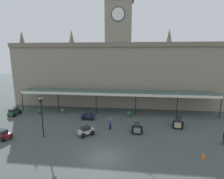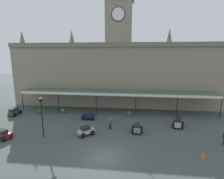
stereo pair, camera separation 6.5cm
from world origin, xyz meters
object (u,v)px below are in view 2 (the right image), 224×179
object	(u,v)px
pedestrian_near_entrance	(224,137)
car_silver_sedan	(86,131)
planter_by_canopy	(40,112)
car_green_estate	(15,112)
victorian_lamppost	(42,113)
planter_forecourt_centre	(129,114)
traffic_cone	(203,155)
planter_near_kerb	(63,111)
car_beige_estate	(178,123)
car_navy_sedan	(88,116)
car_maroon_sedan	(3,135)
car_grey_sedan	(137,128)
pedestrian_beside_cars	(110,123)

from	to	relation	value
pedestrian_near_entrance	car_silver_sedan	bearing A→B (deg)	178.12
planter_by_canopy	car_green_estate	bearing A→B (deg)	-170.97
car_silver_sedan	victorian_lamppost	size ratio (longest dim) A/B	0.43
car_silver_sedan	planter_forecourt_centre	xyz separation A→B (m)	(5.38, 7.30, -0.01)
traffic_cone	planter_by_canopy	distance (m)	25.24
planter_near_kerb	car_beige_estate	bearing A→B (deg)	-10.65
pedestrian_near_entrance	planter_forecourt_centre	xyz separation A→B (m)	(-11.11, 7.84, -0.42)
car_navy_sedan	planter_by_canopy	bearing A→B (deg)	172.61
traffic_cone	car_maroon_sedan	bearing A→B (deg)	176.04
car_maroon_sedan	planter_forecourt_centre	distance (m)	17.99
victorian_lamppost	car_grey_sedan	bearing A→B (deg)	14.31
car_maroon_sedan	car_beige_estate	world-z (taller)	car_beige_estate
car_green_estate	victorian_lamppost	size ratio (longest dim) A/B	0.43
pedestrian_beside_cars	traffic_cone	xyz separation A→B (m)	(10.15, -5.87, -0.56)
car_green_estate	traffic_cone	size ratio (longest dim) A/B	3.26
pedestrian_near_entrance	victorian_lamppost	size ratio (longest dim) A/B	0.32
car_silver_sedan	victorian_lamppost	xyz separation A→B (m)	(-5.11, -1.26, 2.70)
traffic_cone	planter_forecourt_centre	distance (m)	13.43
pedestrian_beside_cars	planter_forecourt_centre	world-z (taller)	pedestrian_beside_cars
car_grey_sedan	pedestrian_near_entrance	world-z (taller)	pedestrian_near_entrance
pedestrian_near_entrance	traffic_cone	size ratio (longest dim) A/B	2.42
car_navy_sedan	pedestrian_near_entrance	distance (m)	18.58
car_beige_estate	planter_forecourt_centre	world-z (taller)	car_beige_estate
car_silver_sedan	planter_by_canopy	world-z (taller)	car_silver_sedan
car_beige_estate	pedestrian_beside_cars	distance (m)	9.81
car_navy_sedan	planter_near_kerb	bearing A→B (deg)	157.75
car_maroon_sedan	planter_near_kerb	world-z (taller)	car_maroon_sedan
car_maroon_sedan	planter_by_canopy	world-z (taller)	car_maroon_sedan
car_beige_estate	pedestrian_beside_cars	xyz separation A→B (m)	(-9.60, -2.00, 0.34)
car_green_estate	planter_forecourt_centre	bearing A→B (deg)	3.64
car_navy_sedan	car_beige_estate	size ratio (longest dim) A/B	0.87
pedestrian_beside_cars	planter_near_kerb	world-z (taller)	pedestrian_beside_cars
car_maroon_sedan	pedestrian_beside_cars	world-z (taller)	pedestrian_beside_cars
car_green_estate	car_grey_sedan	world-z (taller)	car_green_estate
victorian_lamppost	car_beige_estate	bearing A→B (deg)	17.05
planter_forecourt_centre	car_green_estate	bearing A→B (deg)	-176.36
pedestrian_near_entrance	planter_by_canopy	bearing A→B (deg)	164.63
car_green_estate	pedestrian_beside_cars	size ratio (longest dim) A/B	1.35
victorian_lamppost	planter_forecourt_centre	world-z (taller)	victorian_lamppost
car_navy_sedan	planter_by_canopy	distance (m)	8.94
car_green_estate	planter_forecourt_centre	world-z (taller)	car_green_estate
car_navy_sedan	victorian_lamppost	bearing A→B (deg)	-120.69
car_beige_estate	planter_by_canopy	distance (m)	22.57
car_green_estate	pedestrian_beside_cars	bearing A→B (deg)	-12.98
pedestrian_near_entrance	planter_near_kerb	bearing A→B (deg)	160.11
car_maroon_sedan	planter_near_kerb	distance (m)	10.50
victorian_lamppost	car_navy_sedan	bearing A→B (deg)	59.31
pedestrian_beside_cars	planter_forecourt_centre	distance (m)	5.74
car_maroon_sedan	car_navy_sedan	size ratio (longest dim) A/B	1.05
planter_forecourt_centre	planter_near_kerb	size ratio (longest dim) A/B	1.00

